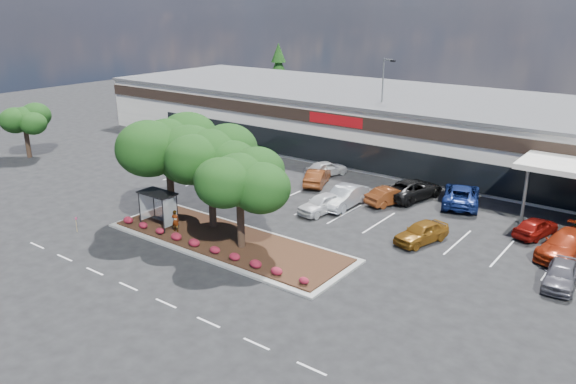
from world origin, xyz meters
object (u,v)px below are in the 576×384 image
Objects in this scene: light_pole at (382,118)px; car_0 at (207,170)px; car_1 at (259,184)px; survey_stake at (76,223)px.

car_0 is at bearing -127.83° from light_pole.
light_pole is 15.36m from car_1.
survey_stake is at bearing -105.25° from car_0.
car_0 is (-10.76, -13.85, -3.98)m from light_pole.
survey_stake is 15.26m from car_0.
light_pole is 2.13× the size of car_0.
car_0 is at bearing 97.70° from survey_stake.
car_0 is at bearing -163.67° from car_1.
light_pole is 30.51m from survey_stake.
car_0 reaches higher than survey_stake.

